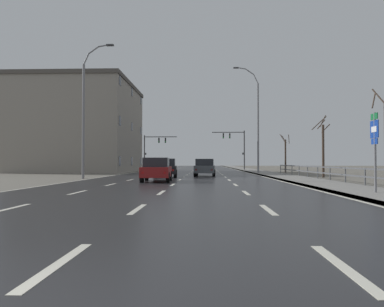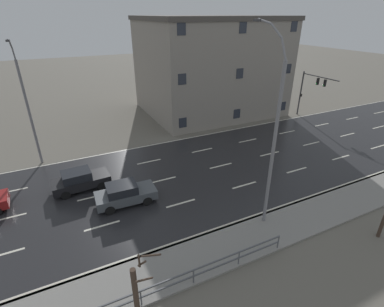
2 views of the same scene
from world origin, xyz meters
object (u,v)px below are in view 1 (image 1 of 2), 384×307
car_mid_centre (205,167)px  street_lamp_left_bank (85,113)px  brick_building (82,128)px  street_lamp_midground (256,121)px  car_distant (157,169)px  traffic_signal_right (236,143)px  traffic_signal_left (153,146)px  car_far_left (166,168)px  highway_sign (375,142)px

car_mid_centre → street_lamp_left_bank: bearing=-148.4°
brick_building → car_mid_centre: bearing=-43.7°
street_lamp_midground → car_distant: bearing=-117.7°
traffic_signal_right → car_distant: (-8.02, -34.23, -3.46)m
street_lamp_midground → car_mid_centre: size_ratio=2.83×
street_lamp_midground → brick_building: street_lamp_midground is taller
car_distant → brick_building: brick_building is taller
brick_building → street_lamp_left_bank: bearing=-70.8°
street_lamp_midground → street_lamp_left_bank: (-14.87, -12.59, -0.62)m
car_mid_centre → car_distant: bearing=-106.3°
street_lamp_midground → street_lamp_left_bank: street_lamp_midground is taller
traffic_signal_left → car_mid_centre: (8.33, -25.39, -3.05)m
traffic_signal_left → car_far_left: size_ratio=1.32×
traffic_signal_right → brick_building: bearing=-157.1°
car_distant → brick_building: 28.96m
street_lamp_midground → traffic_signal_left: bearing=127.8°
street_lamp_midground → car_distant: 19.54m
car_distant → brick_building: size_ratio=0.25×
street_lamp_left_bank → car_far_left: 7.81m
street_lamp_left_bank → highway_sign: 21.17m
street_lamp_left_bank → traffic_signal_right: size_ratio=1.68×
traffic_signal_right → car_mid_centre: 25.60m
traffic_signal_right → traffic_signal_left: 13.23m
car_mid_centre → street_lamp_midground: bearing=54.9°
street_lamp_left_bank → brick_building: (-7.33, 21.01, 0.78)m
traffic_signal_right → street_lamp_left_bank: bearing=-115.1°
car_distant → car_mid_centre: 9.86m
street_lamp_left_bank → brick_building: bearing=109.2°
car_distant → brick_building: (-13.42, 25.16, 5.09)m
car_far_left → brick_building: size_ratio=0.25×
street_lamp_left_bank → car_mid_centre: bearing=29.4°
traffic_signal_left → traffic_signal_right: bearing=-2.2°
street_lamp_midground → brick_building: (-22.20, 8.41, 0.16)m
highway_sign → car_distant: highway_sign is taller
highway_sign → car_mid_centre: highway_sign is taller
car_far_left → street_lamp_midground: bearing=44.8°
traffic_signal_right → traffic_signal_left: bearing=177.8°
highway_sign → car_far_left: 19.14m
traffic_signal_right → car_mid_centre: (-4.89, -24.89, -3.46)m
car_distant → highway_sign: bearing=-46.8°
car_distant → traffic_signal_left: bearing=96.2°
street_lamp_midground → highway_sign: bearing=-87.9°
street_lamp_midground → street_lamp_left_bank: 19.50m
street_lamp_left_bank → car_distant: size_ratio=2.51×
traffic_signal_left → brick_building: bearing=-130.7°
car_mid_centre → traffic_signal_left: bearing=110.4°
street_lamp_left_bank → car_far_left: (5.96, 2.63, -4.31)m
highway_sign → car_distant: (-9.75, 9.57, -1.25)m
traffic_signal_right → car_mid_centre: size_ratio=1.49×
car_far_left → traffic_signal_right: bearing=70.1°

